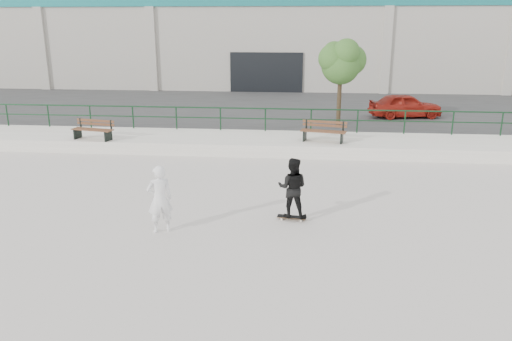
# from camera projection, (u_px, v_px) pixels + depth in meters

# --- Properties ---
(ground) EXTENTS (120.00, 120.00, 0.00)m
(ground) POSITION_uv_depth(u_px,v_px,m) (188.00, 242.00, 12.00)
(ground) COLOR beige
(ground) RESTS_ON ground
(ledge) EXTENTS (30.00, 3.00, 0.50)m
(ledge) POSITION_uv_depth(u_px,v_px,m) (239.00, 143.00, 21.00)
(ledge) COLOR silver
(ledge) RESTS_ON ground
(parking_strip) EXTENTS (60.00, 14.00, 0.50)m
(parking_strip) POSITION_uv_depth(u_px,v_px,m) (258.00, 110.00, 29.12)
(parking_strip) COLOR #353535
(parking_strip) RESTS_ON ground
(railing) EXTENTS (28.00, 0.06, 1.03)m
(railing) POSITION_uv_depth(u_px,v_px,m) (243.00, 114.00, 21.96)
(railing) COLOR #14391E
(railing) RESTS_ON ledge
(commercial_building) EXTENTS (44.20, 16.33, 8.00)m
(commercial_building) POSITION_uv_depth(u_px,v_px,m) (274.00, 30.00, 41.25)
(commercial_building) COLOR #AAA699
(commercial_building) RESTS_ON ground
(bench_left) EXTENTS (1.82, 0.86, 0.81)m
(bench_left) POSITION_uv_depth(u_px,v_px,m) (93.00, 130.00, 20.38)
(bench_left) COLOR brown
(bench_left) RESTS_ON ledge
(bench_right) EXTENTS (1.87, 0.88, 0.83)m
(bench_right) POSITION_uv_depth(u_px,v_px,m) (324.00, 131.00, 20.01)
(bench_right) COLOR brown
(bench_right) RESTS_ON ledge
(tree) EXTENTS (2.22, 1.98, 3.95)m
(tree) POSITION_uv_depth(u_px,v_px,m) (342.00, 60.00, 22.66)
(tree) COLOR #493824
(tree) RESTS_ON parking_strip
(red_car) EXTENTS (3.77, 2.07, 1.22)m
(red_car) POSITION_uv_depth(u_px,v_px,m) (405.00, 105.00, 25.13)
(red_car) COLOR maroon
(red_car) RESTS_ON parking_strip
(skateboard) EXTENTS (0.80, 0.30, 0.09)m
(skateboard) POSITION_uv_depth(u_px,v_px,m) (292.00, 217.00, 13.38)
(skateboard) COLOR black
(skateboard) RESTS_ON ground
(standing_skater) EXTENTS (0.85, 0.70, 1.62)m
(standing_skater) POSITION_uv_depth(u_px,v_px,m) (292.00, 188.00, 13.14)
(standing_skater) COLOR black
(standing_skater) RESTS_ON skateboard
(seated_skater) EXTENTS (0.75, 0.66, 1.74)m
(seated_skater) POSITION_uv_depth(u_px,v_px,m) (160.00, 199.00, 12.40)
(seated_skater) COLOR white
(seated_skater) RESTS_ON ground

